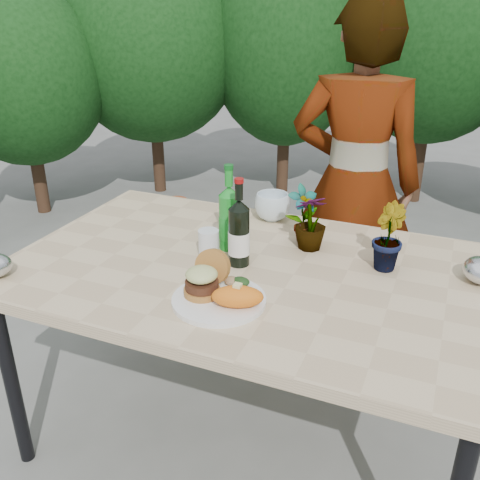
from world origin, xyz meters
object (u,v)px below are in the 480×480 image
at_px(patio_table, 249,281).
at_px(dinner_plate, 219,300).
at_px(person, 355,184).
at_px(wine_bottle, 239,234).

relative_size(patio_table, dinner_plate, 5.71).
height_order(dinner_plate, person, person).
bearing_deg(patio_table, wine_bottle, 177.10).
xyz_separation_m(patio_table, wine_bottle, (-0.04, 0.00, 0.17)).
bearing_deg(wine_bottle, patio_table, -24.63).
distance_m(dinner_plate, wine_bottle, 0.28).
height_order(wine_bottle, person, person).
bearing_deg(patio_table, dinner_plate, -89.15).
bearing_deg(person, dinner_plate, 73.59).
distance_m(patio_table, person, 0.86).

